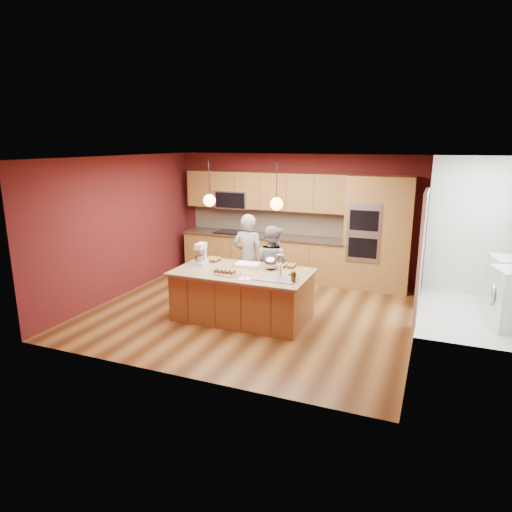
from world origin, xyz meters
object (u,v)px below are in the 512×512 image
at_px(island, 243,294).
at_px(person_left, 248,258).
at_px(person_right, 272,265).
at_px(mixing_bowl, 271,263).
at_px(stand_mixer, 201,255).

bearing_deg(island, person_left, 107.76).
distance_m(person_right, mixing_bowl, 0.68).
height_order(person_right, mixing_bowl, person_right).
bearing_deg(stand_mixer, person_right, 34.81).
bearing_deg(island, stand_mixer, 172.78).
xyz_separation_m(person_right, stand_mixer, (-1.05, -0.79, 0.27)).
bearing_deg(person_right, mixing_bowl, 127.55).
bearing_deg(mixing_bowl, person_left, 137.86).
distance_m(island, stand_mixer, 1.04).
height_order(person_left, mixing_bowl, person_left).
distance_m(island, person_right, 0.97).
bearing_deg(stand_mixer, mixing_bowl, 5.91).
distance_m(person_right, stand_mixer, 1.34).
bearing_deg(person_right, person_left, 19.32).
bearing_deg(person_right, island, 97.51).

